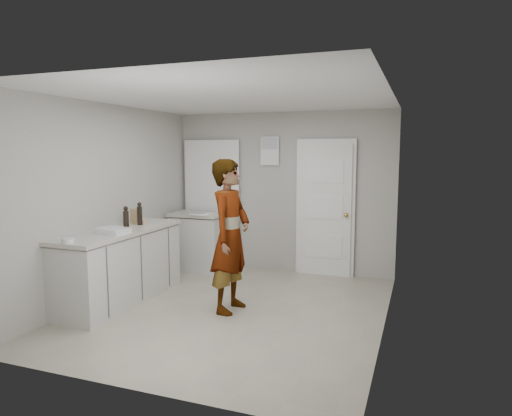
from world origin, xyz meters
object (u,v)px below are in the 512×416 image
at_px(person, 230,236).
at_px(spice_jar, 144,222).
at_px(oil_cruet_b, 140,214).
at_px(egg_bowl, 68,241).
at_px(cake_mix_box, 135,216).
at_px(baking_dish, 113,231).
at_px(oil_cruet_a, 126,218).

xyz_separation_m(person, spice_jar, (-1.34, 0.23, 0.06)).
relative_size(oil_cruet_b, egg_bowl, 2.38).
relative_size(spice_jar, egg_bowl, 0.56).
distance_m(cake_mix_box, baking_dish, 0.74).
distance_m(oil_cruet_b, baking_dish, 0.66).
relative_size(spice_jar, oil_cruet_b, 0.24).
bearing_deg(baking_dish, person, 17.64).
relative_size(cake_mix_box, oil_cruet_a, 0.69).
bearing_deg(person, egg_bowl, 130.57).
distance_m(cake_mix_box, oil_cruet_a, 0.41).
bearing_deg(person, cake_mix_box, 82.32).
relative_size(person, spice_jar, 25.32).
bearing_deg(oil_cruet_b, spice_jar, 11.80).
bearing_deg(oil_cruet_a, oil_cruet_b, 91.71).
bearing_deg(baking_dish, oil_cruet_a, 98.35).
relative_size(spice_jar, oil_cruet_a, 0.25).
bearing_deg(egg_bowl, cake_mix_box, 94.77).
relative_size(baking_dish, egg_bowl, 3.14).
bearing_deg(oil_cruet_b, person, -8.96).
xyz_separation_m(oil_cruet_a, egg_bowl, (-0.02, -0.99, -0.11)).
relative_size(person, egg_bowl, 14.29).
relative_size(person, oil_cruet_b, 5.99).
bearing_deg(spice_jar, oil_cruet_b, -168.20).
xyz_separation_m(oil_cruet_b, baking_dish, (0.06, -0.65, -0.11)).
bearing_deg(egg_bowl, spice_jar, 86.76).
bearing_deg(egg_bowl, person, 37.41).
bearing_deg(person, oil_cruet_a, 96.87).
height_order(oil_cruet_a, egg_bowl, oil_cruet_a).
distance_m(spice_jar, baking_dish, 0.66).
height_order(person, baking_dish, person).
distance_m(oil_cruet_a, egg_bowl, 0.99).
distance_m(person, oil_cruet_b, 1.42).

